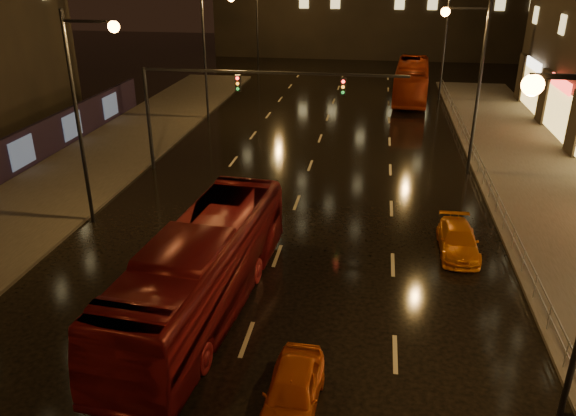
{
  "coord_description": "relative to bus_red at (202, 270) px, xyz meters",
  "views": [
    {
      "loc": [
        3.85,
        -11.3,
        11.84
      ],
      "look_at": [
        0.54,
        9.61,
        2.5
      ],
      "focal_mm": 35.0,
      "sensor_mm": 36.0,
      "label": 1
    }
  ],
  "objects": [
    {
      "name": "ground",
      "position": [
        1.94,
        14.52,
        -1.69
      ],
      "size": [
        140.0,
        140.0,
        0.0
      ],
      "primitive_type": "plane",
      "color": "black",
      "rests_on": "ground"
    },
    {
      "name": "taxi_far",
      "position": [
        9.75,
        6.11,
        -1.12
      ],
      "size": [
        1.62,
        3.98,
        1.16
      ],
      "primitive_type": "imported",
      "rotation": [
        0.0,
        0.0,
        0.0
      ],
      "color": "orange",
      "rests_on": "ground"
    },
    {
      "name": "bus_curb",
      "position": [
        8.94,
        36.75,
        -0.0
      ],
      "size": [
        3.66,
        12.31,
        3.38
      ],
      "primitive_type": "imported",
      "rotation": [
        0.0,
        0.0,
        -0.07
      ],
      "color": "maroon",
      "rests_on": "ground"
    },
    {
      "name": "sidewalk_left",
      "position": [
        -11.56,
        9.52,
        -1.62
      ],
      "size": [
        7.0,
        70.0,
        0.15
      ],
      "primitive_type": "cube",
      "color": "#38332D",
      "rests_on": "ground"
    },
    {
      "name": "bus_red",
      "position": [
        0.0,
        0.0,
        0.0
      ],
      "size": [
        3.89,
        12.36,
        3.39
      ],
      "primitive_type": "imported",
      "rotation": [
        0.0,
        0.0,
        -0.09
      ],
      "color": "#600D11",
      "rests_on": "ground"
    },
    {
      "name": "railing_right",
      "position": [
        12.14,
        12.52,
        -0.8
      ],
      "size": [
        0.05,
        56.0,
        1.0
      ],
      "color": "#99999E",
      "rests_on": "sidewalk_right"
    },
    {
      "name": "sidewalk_right",
      "position": [
        15.44,
        9.52,
        -1.62
      ],
      "size": [
        7.0,
        70.0,
        0.15
      ],
      "primitive_type": "cube",
      "color": "#38332D",
      "rests_on": "ground"
    },
    {
      "name": "taxi_near",
      "position": [
        3.97,
        -4.48,
        -1.04
      ],
      "size": [
        1.67,
        3.88,
        1.31
      ],
      "primitive_type": "imported",
      "rotation": [
        0.0,
        0.0,
        -0.03
      ],
      "color": "#BD4811",
      "rests_on": "ground"
    },
    {
      "name": "traffic_signal",
      "position": [
        -3.12,
        14.52,
        3.04
      ],
      "size": [
        15.31,
        0.32,
        6.2
      ],
      "color": "black",
      "rests_on": "ground"
    }
  ]
}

